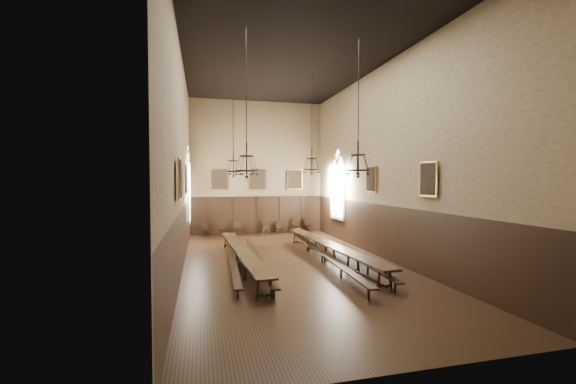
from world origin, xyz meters
name	(u,v)px	position (x,y,z in m)	size (l,w,h in m)	color
floor	(290,264)	(0.00, 0.00, -0.01)	(9.00, 18.00, 0.02)	black
ceiling	(290,55)	(0.00, 0.00, 9.01)	(9.00, 18.00, 0.02)	black
wall_back	(258,168)	(0.00, 9.01, 4.50)	(9.00, 0.02, 9.00)	#918059
wall_front	(408,135)	(0.00, -9.01, 4.50)	(9.00, 0.02, 9.00)	#918059
wall_left	(181,159)	(-4.51, 0.00, 4.50)	(0.02, 18.00, 9.00)	#918059
wall_right	(384,162)	(4.51, 0.00, 4.50)	(0.02, 18.00, 9.00)	#918059
wainscot_panelling	(290,235)	(0.00, 0.00, 1.25)	(9.00, 18.00, 2.50)	black
table_left	(242,257)	(-2.08, 0.02, 0.37)	(1.13, 9.55, 0.74)	black
table_right	(330,252)	(1.91, 0.13, 0.39)	(1.30, 9.92, 0.77)	black
bench_left_outer	(232,260)	(-2.48, 0.12, 0.26)	(0.68, 9.18, 0.41)	black
bench_left_inner	(256,258)	(-1.45, 0.10, 0.28)	(0.61, 9.80, 0.44)	black
bench_right_inner	(322,256)	(1.43, -0.21, 0.31)	(0.84, 10.72, 0.48)	black
bench_right_outer	(348,255)	(2.63, -0.27, 0.28)	(0.92, 9.69, 0.44)	black
chair_0	(206,232)	(-3.47, 8.56, 0.26)	(0.49, 0.49, 0.88)	black
chair_1	(222,231)	(-2.43, 8.48, 0.30)	(0.46, 0.46, 0.99)	black
chair_2	(238,231)	(-1.43, 8.51, 0.27)	(0.44, 0.44, 0.90)	black
chair_4	(266,230)	(0.48, 8.49, 0.30)	(0.48, 0.48, 1.01)	black
chair_5	(279,230)	(1.41, 8.58, 0.26)	(0.38, 0.38, 0.87)	black
chair_6	(296,228)	(2.59, 8.59, 0.31)	(0.48, 0.48, 1.04)	black
chair_7	(308,228)	(3.46, 8.57, 0.31)	(0.56, 0.56, 1.01)	black
chandelier_back_left	(233,165)	(-2.16, 2.96, 4.42)	(0.84, 0.84, 5.06)	black
chandelier_back_right	(312,164)	(1.94, 2.92, 4.52)	(0.91, 0.91, 4.95)	black
chandelier_front_left	(247,160)	(-2.16, -2.37, 4.36)	(0.80, 0.80, 5.15)	black
chandelier_front_right	(358,162)	(2.09, -2.40, 4.35)	(0.90, 0.90, 5.13)	black
portrait_back_0	(219,179)	(-2.60, 8.88, 3.70)	(1.10, 0.12, 1.40)	gold
portrait_back_1	(258,179)	(0.00, 8.88, 3.70)	(1.10, 0.12, 1.40)	gold
portrait_back_2	(295,179)	(2.60, 8.88, 3.70)	(1.10, 0.12, 1.40)	gold
portrait_left_0	(186,179)	(-4.38, 1.00, 3.70)	(0.12, 1.00, 1.30)	gold
portrait_left_1	(179,179)	(-4.38, -3.50, 3.70)	(0.12, 1.00, 1.30)	gold
portrait_right_0	(371,179)	(4.38, 1.00, 3.70)	(0.12, 1.00, 1.30)	gold
portrait_right_1	(428,179)	(4.38, -3.50, 3.70)	(0.12, 1.00, 1.30)	gold
window_right	(338,184)	(4.43, 5.50, 3.40)	(0.20, 2.20, 4.60)	white
window_left	(188,185)	(-4.43, 5.50, 3.40)	(0.20, 2.20, 4.60)	white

